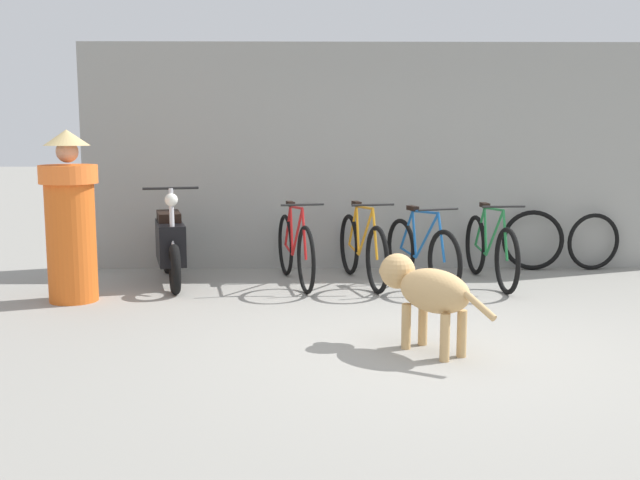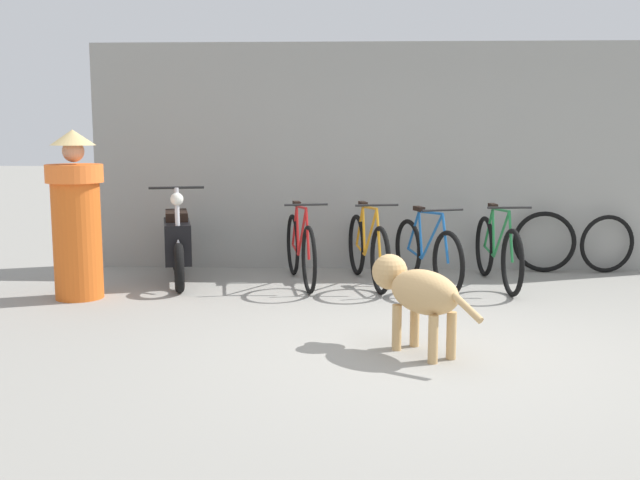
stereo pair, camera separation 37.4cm
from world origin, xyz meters
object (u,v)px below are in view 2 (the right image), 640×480
(motorcycle, at_px, (177,243))
(stray_dog, at_px, (416,290))
(person_in_robes, at_px, (76,215))
(bicycle_2, at_px, (427,254))
(spare_tire_right, at_px, (607,244))
(bicycle_3, at_px, (497,252))
(bicycle_1, at_px, (368,250))
(bicycle_0, at_px, (300,250))
(spare_tire_left, at_px, (544,242))

(motorcycle, xyz_separation_m, stray_dog, (2.43, -2.60, 0.05))
(person_in_robes, bearing_deg, bicycle_2, -132.36)
(motorcycle, distance_m, spare_tire_right, 5.05)
(bicycle_2, distance_m, spare_tire_right, 2.40)
(motorcycle, height_order, spare_tire_right, motorcycle)
(bicycle_3, relative_size, motorcycle, 1.06)
(bicycle_1, height_order, person_in_robes, person_in_robes)
(spare_tire_right, bearing_deg, bicycle_0, -167.68)
(spare_tire_right, bearing_deg, stray_dog, -127.53)
(bicycle_0, bearing_deg, stray_dog, 8.89)
(motorcycle, xyz_separation_m, spare_tire_right, (5.00, 0.74, -0.09))
(bicycle_3, xyz_separation_m, spare_tire_left, (0.71, 0.79, -0.00))
(motorcycle, height_order, stray_dog, motorcycle)
(bicycle_0, distance_m, motorcycle, 1.38)
(bicycle_0, xyz_separation_m, stray_dog, (1.05, -2.55, 0.10))
(person_in_robes, bearing_deg, motorcycle, -96.84)
(motorcycle, bearing_deg, bicycle_1, 74.84)
(person_in_robes, height_order, spare_tire_left, person_in_robes)
(motorcycle, distance_m, person_in_robes, 1.26)
(bicycle_0, distance_m, bicycle_1, 0.74)
(bicycle_0, xyz_separation_m, bicycle_2, (1.38, -0.10, -0.02))
(spare_tire_right, bearing_deg, bicycle_1, -164.87)
(bicycle_0, relative_size, spare_tire_left, 2.35)
(bicycle_0, relative_size, bicycle_1, 0.98)
(bicycle_3, height_order, motorcycle, motorcycle)
(person_in_robes, bearing_deg, bicycle_0, -123.22)
(bicycle_3, height_order, person_in_robes, person_in_robes)
(bicycle_2, height_order, spare_tire_right, bicycle_2)
(stray_dog, xyz_separation_m, spare_tire_right, (2.57, 3.34, -0.14))
(bicycle_0, bearing_deg, bicycle_2, 72.27)
(bicycle_0, relative_size, stray_dog, 1.71)
(bicycle_0, distance_m, person_in_robes, 2.39)
(bicycle_1, bearing_deg, person_in_robes, -86.64)
(bicycle_3, height_order, stray_dog, bicycle_3)
(bicycle_2, xyz_separation_m, person_in_robes, (-3.58, -0.71, 0.49))
(motorcycle, bearing_deg, bicycle_2, 72.63)
(bicycle_2, bearing_deg, bicycle_0, -113.33)
(stray_dog, relative_size, spare_tire_left, 1.37)
(bicycle_1, distance_m, bicycle_2, 0.65)
(bicycle_3, distance_m, motorcycle, 3.54)
(bicycle_2, distance_m, stray_dog, 2.47)
(bicycle_0, bearing_deg, motorcycle, -105.42)
(bicycle_3, relative_size, spare_tire_right, 2.59)
(bicycle_3, bearing_deg, motorcycle, -95.44)
(person_in_robes, bearing_deg, spare_tire_right, -128.16)
(motorcycle, distance_m, spare_tire_left, 4.32)
(stray_dog, relative_size, spare_tire_right, 1.45)
(stray_dog, xyz_separation_m, person_in_robes, (-3.24, 1.74, 0.37))
(bicycle_3, height_order, spare_tire_right, bicycle_3)
(spare_tire_left, relative_size, spare_tire_right, 1.06)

